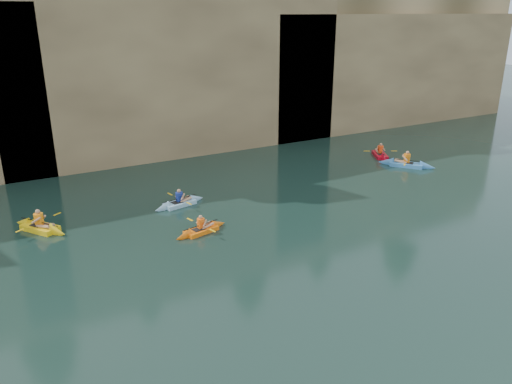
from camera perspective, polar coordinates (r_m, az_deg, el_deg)
ground at (r=17.66m, az=14.65°, el=-13.90°), size 160.00×160.00×0.00m
cliff at (r=41.76m, az=-14.84°, el=14.32°), size 70.00×16.00×12.00m
cliff_slab_center at (r=35.40m, az=-8.33°, el=13.36°), size 24.00×2.40×11.40m
cliff_slab_east at (r=46.56m, az=15.95°, el=13.40°), size 26.00×2.40×9.84m
sea_cave_center at (r=33.81m, az=-17.11°, el=5.30°), size 3.50×1.00×3.20m
sea_cave_east at (r=38.95m, az=3.43°, el=8.98°), size 5.00×1.00×4.50m
kayaker_orange at (r=23.26m, az=-6.29°, el=-4.32°), size 2.89×2.10×1.07m
kayaker_red_far at (r=36.28m, az=13.99°, el=4.18°), size 2.18×3.22×1.20m
kayaker_yellow at (r=25.41m, az=-23.45°, el=-3.71°), size 2.44×3.07×1.31m
kayaker_ltblue_mid at (r=26.55m, az=-8.73°, el=-1.26°), size 3.08×2.24×1.14m
kayaker_blue_east at (r=34.36m, az=16.81°, el=3.06°), size 2.88×3.41×1.32m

